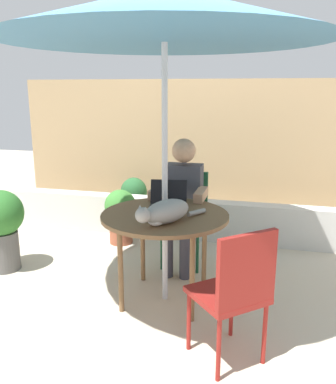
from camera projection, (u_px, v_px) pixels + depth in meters
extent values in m
plane|color=beige|center=(165.00, 298.00, 3.35)|extent=(14.00, 14.00, 0.00)
cube|color=tan|center=(209.00, 150.00, 5.28)|extent=(5.10, 0.08, 1.79)
cube|color=beige|center=(197.00, 219.00, 4.65)|extent=(4.59, 0.20, 0.45)
cylinder|color=brown|center=(165.00, 216.00, 3.18)|extent=(1.00, 1.00, 0.03)
cylinder|color=brown|center=(204.00, 249.00, 3.46)|extent=(0.04, 0.04, 0.70)
cylinder|color=brown|center=(143.00, 244.00, 3.59)|extent=(0.04, 0.04, 0.70)
cylinder|color=brown|center=(121.00, 269.00, 3.07)|extent=(0.04, 0.04, 0.70)
cylinder|color=brown|center=(192.00, 277.00, 2.94)|extent=(0.04, 0.04, 0.70)
cylinder|color=#B7B7BC|center=(165.00, 170.00, 3.09)|extent=(0.04, 0.04, 2.15)
cone|color=#33668C|center=(164.00, 14.00, 2.82)|extent=(2.40, 2.40, 0.36)
sphere|color=#B7B7BC|center=(164.00, 13.00, 2.82)|extent=(0.06, 0.06, 0.06)
cube|color=#194C2D|center=(183.00, 222.00, 3.91)|extent=(0.40, 0.40, 0.04)
cube|color=#194C2D|center=(187.00, 193.00, 4.02)|extent=(0.40, 0.04, 0.44)
cylinder|color=#194C2D|center=(203.00, 239.00, 4.08)|extent=(0.03, 0.03, 0.41)
cylinder|color=#194C2D|center=(170.00, 236.00, 4.16)|extent=(0.03, 0.03, 0.41)
cylinder|color=#194C2D|center=(162.00, 249.00, 3.84)|extent=(0.03, 0.03, 0.41)
cylinder|color=#194C2D|center=(197.00, 252.00, 3.76)|extent=(0.03, 0.03, 0.41)
cube|color=maroon|center=(227.00, 295.00, 2.52)|extent=(0.56, 0.56, 0.04)
cube|color=maroon|center=(247.00, 270.00, 2.31)|extent=(0.32, 0.29, 0.44)
cylinder|color=maroon|center=(219.00, 349.00, 2.36)|extent=(0.03, 0.03, 0.41)
cylinder|color=maroon|center=(264.00, 334.00, 2.51)|extent=(0.03, 0.03, 0.41)
cylinder|color=maroon|center=(232.00, 308.00, 2.80)|extent=(0.03, 0.03, 0.41)
cylinder|color=maroon|center=(189.00, 321.00, 2.65)|extent=(0.03, 0.03, 0.41)
cube|color=#3F3F47|center=(184.00, 193.00, 3.84)|extent=(0.34, 0.20, 0.54)
sphere|color=tan|center=(184.00, 151.00, 3.73)|extent=(0.22, 0.22, 0.22)
cube|color=#383842|center=(172.00, 219.00, 3.77)|extent=(0.12, 0.30, 0.12)
cylinder|color=#383842|center=(168.00, 253.00, 3.69)|extent=(0.10, 0.10, 0.45)
cube|color=#383842|center=(189.00, 220.00, 3.73)|extent=(0.12, 0.30, 0.12)
cylinder|color=#383842|center=(185.00, 255.00, 3.66)|extent=(0.10, 0.10, 0.45)
cube|color=tan|center=(157.00, 192.00, 3.66)|extent=(0.08, 0.32, 0.08)
cube|color=tan|center=(201.00, 195.00, 3.57)|extent=(0.08, 0.32, 0.08)
cube|color=black|center=(167.00, 208.00, 3.30)|extent=(0.33, 0.26, 0.02)
cube|color=black|center=(169.00, 192.00, 3.37)|extent=(0.31, 0.10, 0.20)
cube|color=black|center=(169.00, 192.00, 3.38)|extent=(0.31, 0.10, 0.20)
ellipsoid|color=gray|center=(167.00, 211.00, 2.94)|extent=(0.37, 0.44, 0.17)
sphere|color=gray|center=(143.00, 215.00, 2.79)|extent=(0.11, 0.11, 0.11)
ellipsoid|color=white|center=(156.00, 220.00, 2.88)|extent=(0.17, 0.17, 0.09)
cylinder|color=gray|center=(196.00, 212.00, 3.12)|extent=(0.13, 0.17, 0.04)
cone|color=gray|center=(140.00, 207.00, 2.80)|extent=(0.04, 0.04, 0.03)
cone|color=gray|center=(146.00, 209.00, 2.75)|extent=(0.04, 0.04, 0.03)
cylinder|color=#33383D|center=(134.00, 213.00, 5.25)|extent=(0.26, 0.26, 0.24)
ellipsoid|color=#26592D|center=(134.00, 192.00, 5.18)|extent=(0.34, 0.34, 0.37)
cylinder|color=#9E5138|center=(121.00, 231.00, 4.53)|extent=(0.25, 0.25, 0.28)
ellipsoid|color=#3D7F33|center=(120.00, 206.00, 4.46)|extent=(0.34, 0.34, 0.35)
cylinder|color=#595654|center=(4.00, 251.00, 3.85)|extent=(0.28, 0.28, 0.37)
ellipsoid|color=#2D6B28|center=(0.00, 213.00, 3.76)|extent=(0.42, 0.42, 0.43)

